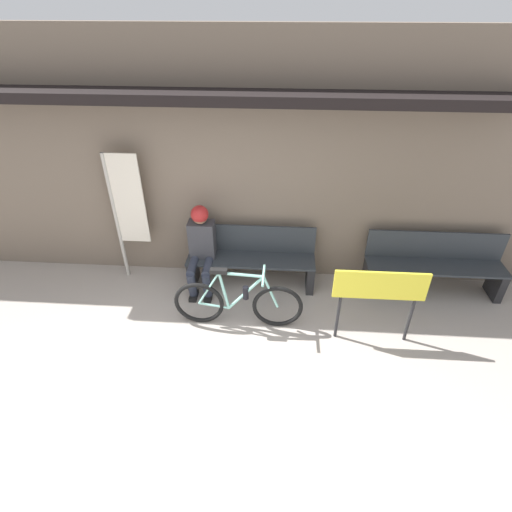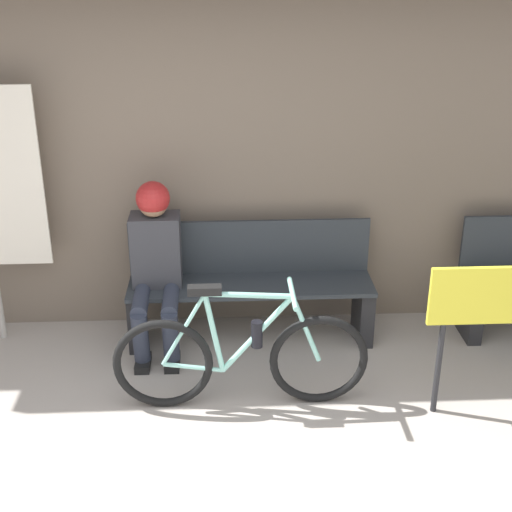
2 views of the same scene
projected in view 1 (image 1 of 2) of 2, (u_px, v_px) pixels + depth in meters
name	position (u px, v px, depth m)	size (l,w,h in m)	color
ground_plane	(198.00, 425.00, 3.83)	(24.00, 24.00, 0.00)	#ADA399
storefront_wall	(226.00, 162.00, 5.05)	(12.00, 0.56, 3.20)	#756656
park_bench_near	(251.00, 259.00, 5.47)	(1.73, 0.42, 0.85)	#2D3338
bicycle	(238.00, 303.00, 4.81)	(1.57, 0.40, 0.83)	black
person_seated	(201.00, 243.00, 5.25)	(0.34, 0.59, 1.21)	#2D3342
park_bench_far	(434.00, 266.00, 5.32)	(1.80, 0.42, 0.85)	#2D3338
banner_pole	(125.00, 206.00, 5.22)	(0.45, 0.05, 1.83)	#B7B2A8
signboard	(380.00, 290.00, 4.39)	(1.02, 0.04, 0.97)	#232326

